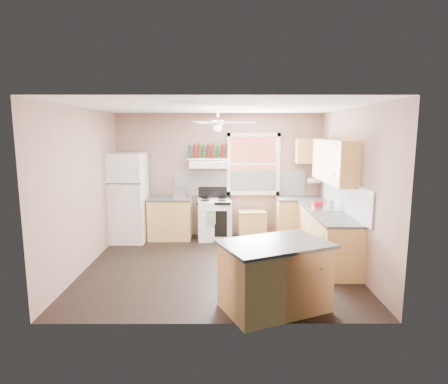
{
  "coord_description": "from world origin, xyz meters",
  "views": [
    {
      "loc": [
        0.08,
        -6.22,
        2.3
      ],
      "look_at": [
        0.1,
        0.3,
        1.25
      ],
      "focal_mm": 30.0,
      "sensor_mm": 36.0,
      "label": 1
    }
  ],
  "objects_px": {
    "stove": "(214,219)",
    "cart": "(252,224)",
    "refrigerator": "(127,198)",
    "island": "(274,277)",
    "toaster": "(180,194)"
  },
  "relations": [
    {
      "from": "toaster",
      "to": "cart",
      "type": "xyz_separation_m",
      "value": [
        1.57,
        0.07,
        -0.69
      ]
    },
    {
      "from": "refrigerator",
      "to": "cart",
      "type": "xyz_separation_m",
      "value": [
        2.67,
        0.2,
        -0.64
      ]
    },
    {
      "from": "refrigerator",
      "to": "toaster",
      "type": "distance_m",
      "value": 1.12
    },
    {
      "from": "refrigerator",
      "to": "toaster",
      "type": "bearing_deg",
      "value": 7.55
    },
    {
      "from": "toaster",
      "to": "island",
      "type": "bearing_deg",
      "value": -68.49
    },
    {
      "from": "stove",
      "to": "refrigerator",
      "type": "bearing_deg",
      "value": 178.63
    },
    {
      "from": "refrigerator",
      "to": "toaster",
      "type": "relative_size",
      "value": 6.65
    },
    {
      "from": "stove",
      "to": "cart",
      "type": "distance_m",
      "value": 0.85
    },
    {
      "from": "cart",
      "to": "island",
      "type": "distance_m",
      "value": 3.35
    },
    {
      "from": "refrigerator",
      "to": "island",
      "type": "height_order",
      "value": "refrigerator"
    },
    {
      "from": "refrigerator",
      "to": "island",
      "type": "xyz_separation_m",
      "value": [
        2.7,
        -3.15,
        -0.5
      ]
    },
    {
      "from": "stove",
      "to": "toaster",
      "type": "bearing_deg",
      "value": 174.48
    },
    {
      "from": "toaster",
      "to": "stove",
      "type": "relative_size",
      "value": 0.33
    },
    {
      "from": "refrigerator",
      "to": "island",
      "type": "distance_m",
      "value": 4.18
    },
    {
      "from": "refrigerator",
      "to": "stove",
      "type": "bearing_deg",
      "value": 4.84
    }
  ]
}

